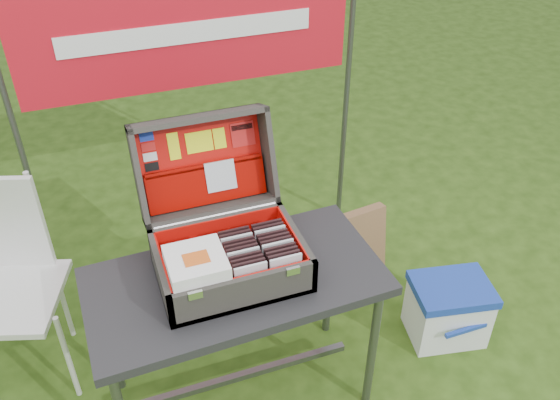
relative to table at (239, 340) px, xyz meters
name	(u,v)px	position (x,y,z in m)	size (l,w,h in m)	color
ground	(267,391)	(0.11, -0.03, -0.36)	(80.00, 80.00, 0.00)	#253F0F
table	(239,340)	(0.00, 0.00, 0.00)	(1.14, 0.57, 0.71)	black
table_top	(236,282)	(0.00, 0.00, 0.34)	(1.14, 0.57, 0.04)	black
table_leg_fr	(372,350)	(0.51, -0.22, -0.02)	(0.04, 0.04, 0.67)	#59595B
table_leg_bl	(110,336)	(-0.51, 0.22, -0.02)	(0.04, 0.04, 0.67)	#59595B
table_leg_br	(329,280)	(0.51, 0.22, -0.02)	(0.04, 0.04, 0.67)	#59595B
table_brace	(241,376)	(0.00, 0.00, -0.24)	(0.99, 0.03, 0.03)	#59595B
suitcase	(224,216)	(-0.01, 0.08, 0.60)	(0.55, 0.55, 0.49)	#4F4C45
suitcase_base_bottom	(231,273)	(-0.01, 0.02, 0.37)	(0.55, 0.39, 0.02)	#4F4C45
suitcase_base_wall_front	(245,294)	(-0.01, -0.17, 0.43)	(0.55, 0.02, 0.15)	#4F4C45
suitcase_base_wall_back	(218,232)	(-0.01, 0.20, 0.43)	(0.55, 0.02, 0.15)	#4F4C45
suitcase_base_wall_left	(161,277)	(-0.27, 0.02, 0.43)	(0.02, 0.39, 0.15)	#4F4C45
suitcase_base_wall_right	(296,245)	(0.25, 0.02, 0.43)	(0.02, 0.39, 0.15)	#4F4C45
suitcase_liner_floor	(231,270)	(-0.01, 0.02, 0.38)	(0.51, 0.35, 0.01)	red
suitcase_latch_left	(195,295)	(-0.19, -0.18, 0.49)	(0.05, 0.01, 0.03)	silver
suitcase_latch_right	(293,271)	(0.17, -0.18, 0.49)	(0.05, 0.01, 0.03)	silver
suitcase_hinge	(216,216)	(-0.01, 0.21, 0.50)	(0.02, 0.02, 0.49)	silver
suitcase_lid_back	(202,161)	(-0.01, 0.41, 0.64)	(0.55, 0.39, 0.02)	#4F4C45
suitcase_lid_rim_far	(197,118)	(-0.01, 0.41, 0.84)	(0.55, 0.02, 0.15)	#4F4C45
suitcase_lid_rim_near	(212,208)	(-0.01, 0.29, 0.49)	(0.55, 0.02, 0.15)	#4F4C45
suitcase_lid_rim_left	(138,177)	(-0.27, 0.35, 0.66)	(0.02, 0.39, 0.15)	#4F4C45
suitcase_lid_rim_right	(268,153)	(0.25, 0.35, 0.66)	(0.02, 0.39, 0.15)	#4F4C45
suitcase_lid_liner	(202,162)	(-0.01, 0.40, 0.64)	(0.50, 0.35, 0.01)	red
suitcase_liner_wall_front	(244,289)	(-0.01, -0.15, 0.44)	(0.51, 0.01, 0.13)	red
suitcase_liner_wall_back	(219,232)	(-0.01, 0.19, 0.44)	(0.51, 0.01, 0.13)	red
suitcase_liner_wall_left	(164,274)	(-0.26, 0.02, 0.44)	(0.01, 0.35, 0.13)	red
suitcase_liner_wall_right	(293,244)	(0.24, 0.02, 0.44)	(0.01, 0.35, 0.13)	red
suitcase_lid_pocket	(207,185)	(-0.01, 0.35, 0.57)	(0.49, 0.16, 0.03)	#8F0500
suitcase_pocket_edge	(204,166)	(-0.01, 0.37, 0.64)	(0.48, 0.02, 0.02)	#8F0500
suitcase_pocket_cd	(221,176)	(0.05, 0.34, 0.60)	(0.12, 0.12, 0.01)	silver
lid_sticker_cc_a	(146,137)	(-0.21, 0.44, 0.78)	(0.05, 0.03, 0.00)	#1933B2
lid_sticker_cc_b	(148,147)	(-0.21, 0.43, 0.74)	(0.05, 0.03, 0.00)	red
lid_sticker_cc_c	(150,157)	(-0.21, 0.41, 0.70)	(0.05, 0.03, 0.00)	white
lid_sticker_cc_d	(152,167)	(-0.21, 0.40, 0.67)	(0.05, 0.03, 0.00)	black
lid_card_neon_tall	(174,146)	(-0.11, 0.42, 0.73)	(0.04, 0.11, 0.00)	#E4EF16
lid_card_neon_main	(199,142)	(-0.01, 0.42, 0.73)	(0.11, 0.08, 0.00)	#E4EF16
lid_card_neon_small	(219,138)	(0.07, 0.42, 0.73)	(0.05, 0.08, 0.00)	#E4EF16
lid_sticker_band	(243,134)	(0.17, 0.42, 0.73)	(0.10, 0.10, 0.00)	red
lid_sticker_band_bar	(242,127)	(0.17, 0.43, 0.75)	(0.09, 0.02, 0.00)	black
cd_left_0	(251,280)	(0.02, -0.13, 0.45)	(0.12, 0.01, 0.14)	silver
cd_left_1	(249,276)	(0.02, -0.11, 0.45)	(0.12, 0.01, 0.14)	black
cd_left_2	(247,272)	(0.02, -0.09, 0.45)	(0.12, 0.01, 0.14)	black
cd_left_3	(246,268)	(0.02, -0.07, 0.45)	(0.12, 0.01, 0.14)	black
cd_left_4	(244,265)	(0.02, -0.04, 0.45)	(0.12, 0.01, 0.14)	silver
cd_left_5	(242,261)	(0.02, -0.02, 0.45)	(0.12, 0.01, 0.14)	black
cd_left_6	(241,257)	(0.02, 0.00, 0.45)	(0.12, 0.01, 0.14)	black
cd_left_7	(239,254)	(0.02, 0.02, 0.45)	(0.12, 0.01, 0.14)	black
cd_left_8	(237,250)	(0.02, 0.04, 0.45)	(0.12, 0.01, 0.14)	silver
cd_left_9	(236,247)	(0.02, 0.06, 0.45)	(0.12, 0.01, 0.14)	black
cd_left_10	(234,243)	(0.02, 0.08, 0.45)	(0.12, 0.01, 0.14)	black
cd_right_0	(286,271)	(0.16, -0.13, 0.45)	(0.12, 0.01, 0.14)	silver
cd_right_1	(284,268)	(0.16, -0.11, 0.45)	(0.12, 0.01, 0.14)	black
cd_right_2	(282,264)	(0.16, -0.09, 0.45)	(0.12, 0.01, 0.14)	black
cd_right_3	(280,260)	(0.16, -0.07, 0.45)	(0.12, 0.01, 0.14)	black
cd_right_4	(278,257)	(0.16, -0.04, 0.45)	(0.12, 0.01, 0.14)	silver
cd_right_5	(276,253)	(0.16, -0.02, 0.45)	(0.12, 0.01, 0.14)	black
cd_right_6	(274,250)	(0.16, 0.00, 0.45)	(0.12, 0.01, 0.14)	black
cd_right_7	(272,246)	(0.16, 0.02, 0.45)	(0.12, 0.01, 0.14)	black
cd_right_8	(270,243)	(0.16, 0.04, 0.45)	(0.12, 0.01, 0.14)	silver
cd_right_9	(268,239)	(0.16, 0.06, 0.45)	(0.12, 0.01, 0.14)	black
cd_right_10	(267,236)	(0.16, 0.08, 0.45)	(0.12, 0.01, 0.14)	black
songbook_0	(197,267)	(-0.15, -0.05, 0.50)	(0.21, 0.21, 0.01)	white
songbook_1	(196,266)	(-0.15, -0.05, 0.51)	(0.21, 0.21, 0.01)	white
songbook_2	(196,265)	(-0.15, -0.05, 0.51)	(0.21, 0.21, 0.01)	white
songbook_3	(196,264)	(-0.15, -0.05, 0.52)	(0.21, 0.21, 0.01)	white
songbook_4	(196,263)	(-0.15, -0.05, 0.52)	(0.21, 0.21, 0.01)	white
songbook_5	(196,262)	(-0.15, -0.05, 0.53)	(0.21, 0.21, 0.01)	white
songbook_6	(196,261)	(-0.15, -0.05, 0.53)	(0.21, 0.21, 0.01)	white
songbook_7	(196,259)	(-0.15, -0.05, 0.54)	(0.21, 0.21, 0.01)	white
songbook_8	(196,258)	(-0.15, -0.05, 0.54)	(0.21, 0.21, 0.01)	white
songbook_9	(196,257)	(-0.15, -0.05, 0.55)	(0.21, 0.21, 0.01)	white
songbook_graphic	(196,258)	(-0.15, -0.06, 0.55)	(0.09, 0.07, 0.00)	#D85919
cooler	(448,310)	(1.05, 0.00, -0.19)	(0.37, 0.28, 0.32)	white
cooler_body	(447,313)	(1.05, 0.00, -0.22)	(0.35, 0.26, 0.28)	white
cooler_lid	(453,289)	(1.05, 0.00, -0.05)	(0.37, 0.28, 0.04)	#1A3AA1
cooler_handle	(466,330)	(1.05, -0.15, -0.18)	(0.22, 0.02, 0.02)	#1A3AA1
chair	(7,300)	(-0.88, 0.43, 0.13)	(0.44, 0.48, 0.97)	silver
chair_seat	(7,298)	(-0.88, 0.43, 0.14)	(0.44, 0.44, 0.03)	silver
chair_leg_fr	(68,358)	(-0.70, 0.25, -0.11)	(0.02, 0.02, 0.49)	silver
chair_leg_br	(63,299)	(-0.70, 0.62, -0.11)	(0.02, 0.02, 0.49)	silver
chair_upright_right	(39,217)	(-0.70, 0.64, 0.37)	(0.02, 0.02, 0.46)	silver
cardboard_box	(353,246)	(0.80, 0.54, -0.15)	(0.39, 0.06, 0.41)	#886342
banner_post_left	(20,146)	(-0.74, 1.07, 0.49)	(0.03, 0.03, 1.70)	#59595B
banner_post_right	(347,92)	(0.96, 1.07, 0.49)	(0.03, 0.03, 1.70)	#59595B
banner	(188,32)	(0.11, 1.06, 0.94)	(1.60, 0.01, 0.55)	red
banner_text	(189,33)	(0.11, 1.05, 0.94)	(1.20, 0.00, 0.10)	white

